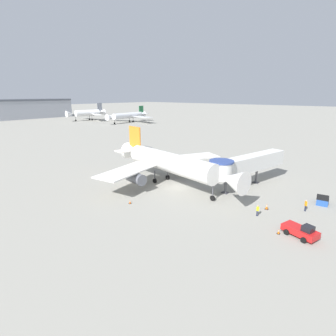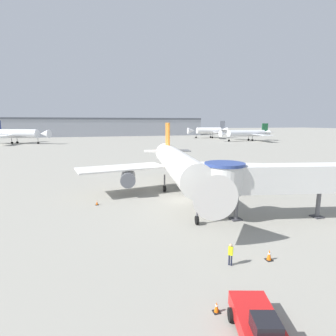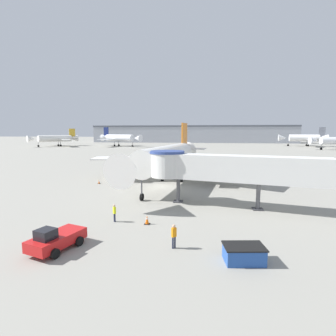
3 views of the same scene
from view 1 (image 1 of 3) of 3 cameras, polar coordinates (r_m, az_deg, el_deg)
The scene contains 12 objects.
ground_plane at distance 49.00m, azimuth 1.91°, elevation -4.18°, with size 800.00×800.00×0.00m, color gray.
main_airplane at distance 49.56m, azimuth -0.05°, elevation 1.20°, with size 28.54×30.82×10.06m.
jet_bridge at distance 49.63m, azimuth 16.30°, elevation 0.76°, with size 19.30×6.94×6.08m.
pushback_tug_red at distance 36.32m, azimuth 26.95°, elevation -12.09°, with size 2.99×4.39×1.79m.
service_container_blue at distance 48.23m, azimuth 30.56°, elevation -6.11°, with size 2.83×2.08×1.09m.
traffic_cone_apron_front at distance 36.09m, azimuth 22.95°, elevation -12.64°, with size 0.38×0.38×0.63m.
traffic_cone_near_nose at distance 42.49m, azimuth 20.70°, elevation -7.90°, with size 0.50×0.50×0.82m.
traffic_cone_port_wing at distance 42.21m, azimuth -8.27°, elevation -7.28°, with size 0.38×0.38×0.64m.
ground_crew_marshaller at distance 43.92m, azimuth 27.80°, elevation -7.08°, with size 0.38×0.37×1.77m.
ground_crew_wing_walker at distance 39.60m, azimuth 18.92°, elevation -8.60°, with size 0.35×0.36×1.64m.
background_jet_green_tail at distance 164.74m, azimuth -8.55°, elevation 11.25°, with size 32.57×33.44×9.56m.
background_jet_gray_tail at distance 183.59m, azimuth -17.01°, elevation 11.39°, with size 26.75×28.43×11.07m.
Camera 1 is at (-36.09, -28.62, 16.71)m, focal length 28.00 mm.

